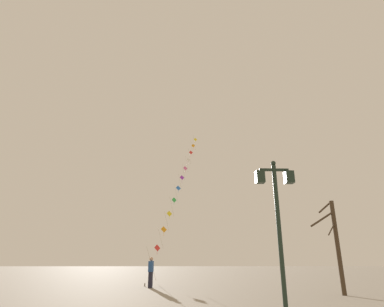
{
  "coord_description": "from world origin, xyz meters",
  "views": [
    {
      "loc": [
        -0.35,
        -0.55,
        1.49
      ],
      "look_at": [
        0.31,
        20.22,
        8.57
      ],
      "focal_mm": 29.57,
      "sensor_mm": 36.0,
      "label": 1
    }
  ],
  "objects_px": {
    "kite_flyer": "(151,271)",
    "bare_tree": "(336,242)",
    "twin_lantern_lamp_post": "(277,204)",
    "kite_train": "(180,182)"
  },
  "relations": [
    {
      "from": "twin_lantern_lamp_post",
      "to": "bare_tree",
      "type": "relative_size",
      "value": 1.08
    },
    {
      "from": "kite_flyer",
      "to": "bare_tree",
      "type": "relative_size",
      "value": 0.4
    },
    {
      "from": "twin_lantern_lamp_post",
      "to": "kite_flyer",
      "type": "distance_m",
      "value": 11.3
    },
    {
      "from": "twin_lantern_lamp_post",
      "to": "bare_tree",
      "type": "distance_m",
      "value": 7.03
    },
    {
      "from": "kite_flyer",
      "to": "bare_tree",
      "type": "bearing_deg",
      "value": -107.12
    },
    {
      "from": "kite_flyer",
      "to": "bare_tree",
      "type": "xyz_separation_m",
      "value": [
        9.18,
        -4.51,
        1.42
      ]
    },
    {
      "from": "kite_flyer",
      "to": "twin_lantern_lamp_post",
      "type": "bearing_deg",
      "value": -145.08
    },
    {
      "from": "kite_flyer",
      "to": "bare_tree",
      "type": "distance_m",
      "value": 10.33
    },
    {
      "from": "twin_lantern_lamp_post",
      "to": "kite_train",
      "type": "bearing_deg",
      "value": 98.92
    },
    {
      "from": "kite_train",
      "to": "bare_tree",
      "type": "distance_m",
      "value": 18.01
    }
  ]
}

